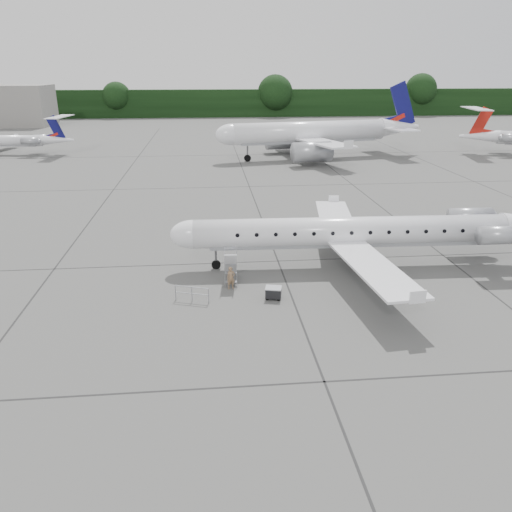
{
  "coord_description": "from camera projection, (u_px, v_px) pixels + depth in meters",
  "views": [
    {
      "loc": [
        -10.08,
        -28.53,
        13.82
      ],
      "look_at": [
        -7.1,
        1.96,
        2.3
      ],
      "focal_mm": 35.0,
      "sensor_mm": 36.0,
      "label": 1
    }
  ],
  "objects": [
    {
      "name": "baggage_cart",
      "position": [
        273.0,
        293.0,
        31.85
      ],
      "size": [
        1.12,
        0.98,
        0.84
      ],
      "primitive_type": null,
      "rotation": [
        0.0,
        0.0,
        -0.23
      ],
      "color": "black",
      "rests_on": "ground"
    },
    {
      "name": "bg_narrowbody",
      "position": [
        309.0,
        121.0,
        80.02
      ],
      "size": [
        36.74,
        29.4,
        11.81
      ],
      "primitive_type": null,
      "rotation": [
        0.0,
        0.0,
        0.19
      ],
      "color": "white",
      "rests_on": "ground"
    },
    {
      "name": "ground",
      "position": [
        368.0,
        296.0,
        32.36
      ],
      "size": [
        320.0,
        320.0,
        0.0
      ],
      "primitive_type": "plane",
      "color": "#575754",
      "rests_on": "ground"
    },
    {
      "name": "main_regional_jet",
      "position": [
        351.0,
        217.0,
        36.03
      ],
      "size": [
        29.9,
        21.98,
        7.5
      ],
      "primitive_type": null,
      "rotation": [
        0.0,
        0.0,
        -0.03
      ],
      "color": "white",
      "rests_on": "ground"
    },
    {
      "name": "safety_railing",
      "position": [
        192.0,
        294.0,
        31.41
      ],
      "size": [
        2.11,
        0.79,
        1.0
      ],
      "primitive_type": null,
      "rotation": [
        0.0,
        0.0,
        -0.33
      ],
      "color": "gray",
      "rests_on": "ground"
    },
    {
      "name": "airstair",
      "position": [
        231.0,
        265.0,
        34.28
      ],
      "size": [
        0.92,
        2.36,
        2.35
      ],
      "primitive_type": null,
      "rotation": [
        0.0,
        0.0,
        -0.03
      ],
      "color": "white",
      "rests_on": "ground"
    },
    {
      "name": "treeline",
      "position": [
        238.0,
        103.0,
        152.06
      ],
      "size": [
        260.0,
        4.0,
        8.0
      ],
      "primitive_type": "cube",
      "color": "black",
      "rests_on": "ground"
    },
    {
      "name": "passenger",
      "position": [
        231.0,
        278.0,
        33.19
      ],
      "size": [
        0.63,
        0.49,
        1.55
      ],
      "primitive_type": "imported",
      "rotation": [
        0.0,
        0.0,
        0.22
      ],
      "color": "#846648",
      "rests_on": "ground"
    }
  ]
}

